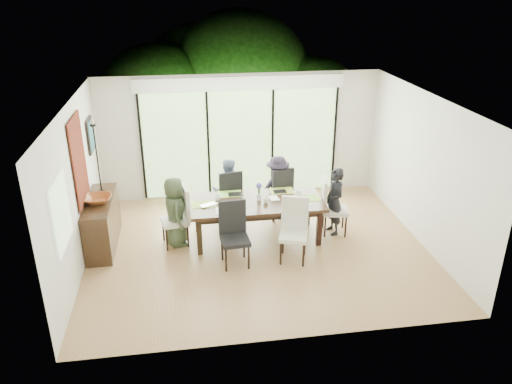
{
  "coord_description": "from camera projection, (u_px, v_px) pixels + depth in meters",
  "views": [
    {
      "loc": [
        -1.22,
        -7.8,
        4.53
      ],
      "look_at": [
        0.0,
        0.25,
        1.0
      ],
      "focal_mm": 35.0,
      "sensor_mm": 36.0,
      "label": 1
    }
  ],
  "objects": [
    {
      "name": "mullion_c",
      "position": [
        272.0,
        142.0,
        10.89
      ],
      "size": [
        0.05,
        0.04,
        2.3
      ],
      "primitive_type": "cube",
      "color": "black",
      "rests_on": "wall_back"
    },
    {
      "name": "vase",
      "position": [
        259.0,
        197.0,
        9.12
      ],
      "size": [
        0.08,
        0.08,
        0.12
      ],
      "primitive_type": "cylinder",
      "color": "silver",
      "rests_on": "table_top"
    },
    {
      "name": "tablet_far_r",
      "position": [
        280.0,
        192.0,
        9.48
      ],
      "size": [
        0.24,
        0.17,
        0.01
      ],
      "primitive_type": "cube",
      "color": "black",
      "rests_on": "table_top"
    },
    {
      "name": "wall_front",
      "position": [
        289.0,
        253.0,
        6.23
      ],
      "size": [
        6.0,
        0.02,
        2.7
      ],
      "primitive_type": "cube",
      "color": "silver",
      "rests_on": "floor"
    },
    {
      "name": "tablet_far_l",
      "position": [
        235.0,
        194.0,
        9.36
      ],
      "size": [
        0.26,
        0.18,
        0.01
      ],
      "primitive_type": "cube",
      "color": "black",
      "rests_on": "table_top"
    },
    {
      "name": "placemat_far_r",
      "position": [
        282.0,
        191.0,
        9.53
      ],
      "size": [
        0.44,
        0.32,
        0.01
      ],
      "primitive_type": "cube",
      "color": "#9BAD3D",
      "rests_on": "table_top"
    },
    {
      "name": "placemat_far_l",
      "position": [
        230.0,
        194.0,
        9.39
      ],
      "size": [
        0.44,
        0.32,
        0.01
      ],
      "primitive_type": "cube",
      "color": "#86C546",
      "rests_on": "table_top"
    },
    {
      "name": "mullion_d",
      "position": [
        334.0,
        139.0,
        11.09
      ],
      "size": [
        0.05,
        0.04,
        2.3
      ],
      "primitive_type": "cube",
      "color": "black",
      "rests_on": "wall_back"
    },
    {
      "name": "person_far_left",
      "position": [
        228.0,
        190.0,
        9.83
      ],
      "size": [
        0.61,
        0.39,
        1.3
      ],
      "primitive_type": "imported",
      "rotation": [
        0.0,
        0.0,
        3.13
      ],
      "color": "#7A8FB1",
      "rests_on": "floor"
    },
    {
      "name": "deck",
      "position": [
        237.0,
        181.0,
        12.15
      ],
      "size": [
        6.0,
        1.8,
        0.1
      ],
      "primitive_type": "cube",
      "color": "brown",
      "rests_on": "ground"
    },
    {
      "name": "chair_left_end",
      "position": [
        174.0,
        217.0,
        8.97
      ],
      "size": [
        0.54,
        0.54,
        1.11
      ],
      "primitive_type": null,
      "rotation": [
        0.0,
        0.0,
        -1.4
      ],
      "color": "beige",
      "rests_on": "floor"
    },
    {
      "name": "platter_base",
      "position": [
        228.0,
        209.0,
        8.74
      ],
      "size": [
        0.26,
        0.26,
        0.02
      ],
      "primitive_type": "cube",
      "color": "white",
      "rests_on": "table_top"
    },
    {
      "name": "cup_b",
      "position": [
        266.0,
        201.0,
        9.0
      ],
      "size": [
        0.14,
        0.14,
        0.09
      ],
      "primitive_type": "imported",
      "rotation": [
        0.0,
        0.0,
        2.46
      ],
      "color": "white",
      "rests_on": "table_top"
    },
    {
      "name": "placemat_right",
      "position": [
        307.0,
        198.0,
        9.22
      ],
      "size": [
        0.44,
        0.32,
        0.01
      ],
      "primitive_type": "cube",
      "color": "#77AF3E",
      "rests_on": "table_top"
    },
    {
      "name": "mullion_b",
      "position": [
        208.0,
        145.0,
        10.7
      ],
      "size": [
        0.05,
        0.04,
        2.3
      ],
      "primitive_type": "cube",
      "color": "black",
      "rests_on": "wall_back"
    },
    {
      "name": "foliage_mid",
      "position": [
        240.0,
        85.0,
        13.64
      ],
      "size": [
        4.0,
        4.0,
        4.0
      ],
      "primitive_type": "sphere",
      "color": "#14380F",
      "rests_on": "ground"
    },
    {
      "name": "table_apron",
      "position": [
        257.0,
        207.0,
        9.14
      ],
      "size": [
        2.22,
        0.91,
        0.1
      ],
      "primitive_type": "cube",
      "color": "black",
      "rests_on": "floor"
    },
    {
      "name": "candlestick_base",
      "position": [
        102.0,
        191.0,
        9.12
      ],
      "size": [
        0.1,
        0.1,
        0.04
      ],
      "primitive_type": "cylinder",
      "color": "black",
      "rests_on": "sideboard"
    },
    {
      "name": "side_window",
      "position": [
        61.0,
        213.0,
        6.95
      ],
      "size": [
        0.02,
        0.9,
        1.0
      ],
      "primitive_type": "cube",
      "color": "#8CAD7F",
      "rests_on": "wall_left"
    },
    {
      "name": "cup_a",
      "position": [
        218.0,
        198.0,
        9.11
      ],
      "size": [
        0.17,
        0.17,
        0.1
      ],
      "primitive_type": "imported",
      "rotation": [
        0.0,
        0.0,
        0.6
      ],
      "color": "white",
      "rests_on": "table_top"
    },
    {
      "name": "chair_right_end",
      "position": [
        335.0,
        206.0,
        9.38
      ],
      "size": [
        0.54,
        0.54,
        1.11
      ],
      "primitive_type": null,
      "rotation": [
        0.0,
        0.0,
        1.39
      ],
      "color": "beige",
      "rests_on": "floor"
    },
    {
      "name": "platter_snacks",
      "position": [
        228.0,
        208.0,
        8.73
      ],
      "size": [
        0.2,
        0.2,
        0.01
      ],
      "primitive_type": "cube",
      "color": "#C07B16",
      "rests_on": "table_top"
    },
    {
      "name": "person_left_end",
      "position": [
        175.0,
        212.0,
        8.93
      ],
      "size": [
        0.45,
        0.65,
        1.3
      ],
      "primitive_type": "imported",
      "rotation": [
        0.0,
        0.0,
        1.69
      ],
      "color": "#37462E",
      "rests_on": "floor"
    },
    {
      "name": "hyacinth_blooms",
      "position": [
        259.0,
        186.0,
        9.03
      ],
      "size": [
        0.11,
        0.11,
        0.11
      ],
      "primitive_type": "sphere",
      "color": "#4C47B1",
      "rests_on": "table_top"
    },
    {
      "name": "wall_left",
      "position": [
        75.0,
        189.0,
        8.09
      ],
      "size": [
        0.02,
        5.0,
        2.7
      ],
      "primitive_type": "cube",
      "color": "beige",
      "rests_on": "floor"
    },
    {
      "name": "candlestick_shaft",
      "position": [
        97.0,
        159.0,
        8.87
      ],
      "size": [
        0.02,
        0.02,
        1.24
      ],
      "primitive_type": "cylinder",
      "color": "black",
      "rests_on": "sideboard"
    },
    {
      "name": "tapestry",
      "position": [
        79.0,
        161.0,
        8.32
      ],
      "size": [
        0.02,
        1.0,
        1.5
      ],
      "primitive_type": "cube",
      "color": "maroon",
      "rests_on": "wall_left"
    },
    {
      "name": "foliage_left",
      "position": [
        159.0,
        106.0,
        12.94
      ],
      "size": [
        3.2,
        3.2,
        3.2
      ],
      "primitive_type": "sphere",
      "color": "#14380F",
      "rests_on": "ground"
    },
    {
      "name": "blinds_header",
      "position": [
        240.0,
        83.0,
        10.28
      ],
      "size": [
        4.4,
        0.06,
        0.28
      ],
      "primitive_type": "cube",
      "color": "white",
      "rests_on": "wall_back"
    },
    {
      "name": "book",
      "position": [
        270.0,
        199.0,
        9.17
      ],
      "size": [
        0.19,
        0.24,
        0.02
      ],
      "primitive_type": "imported",
      "rotation": [
        0.0,
        0.0,
        0.12
      ],
      "color": "white",
      "rests_on": "table_top"
    },
    {
      "name": "candle",
      "position": [
        92.0,
        122.0,
        8.6
      ],
      "size": [
        0.04,
        0.04,
        0.1
      ],
      "primitive_type": "cylinder",
      "color": "silver",
      "rests_on": "sideboard"
    },
    {
      "name": "chair_near_right",
      "position": [
        294.0,
        231.0,
        8.45
      ],
      "size": [
        0.58,
        0.58,
        1.11
      ],
      "primitive_type": null,
      "rotation": [
        0.0,
        0.0,
        -0.3
      ],
      "color": "silver",
      "rests_on": "floor"
    },
    {
      "name": "table_leg_fl",
      "position": [
        199.0,
        236.0,
        8.72
      ],
      "size": [
        0.09,
        0.09,
        0.7
      ],
      "primitive_type": "cube",
      "color": "black",
      "rests_on": "floor"
    },
    {
      "name": "foliage_right",
      "position": [
        310.0,
        109.0,
        13.38
      ],
      "size": [
        2.8,
        2.8,
        2.8
      ],
      "primitive_type": "sphere",
      "color": "#14380F",
      "rests_on": "ground"
    },
    {
      "name": "placemat_paper",
      "position": [
        228.0,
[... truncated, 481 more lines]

